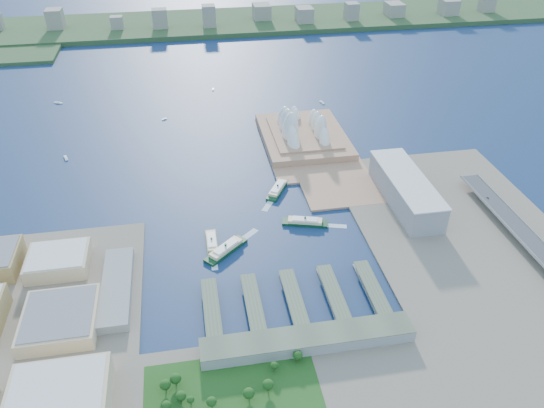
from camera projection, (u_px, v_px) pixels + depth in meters
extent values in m
plane|color=#0E2544|center=(268.00, 258.00, 604.91)|extent=(3000.00, 3000.00, 0.00)
cube|color=#786C5D|center=(17.00, 359.00, 482.22)|extent=(220.00, 390.00, 3.00)
cube|color=#786C5D|center=(485.00, 261.00, 597.62)|extent=(240.00, 500.00, 3.00)
cube|color=#A97B5C|center=(308.00, 145.00, 832.36)|extent=(135.00, 220.00, 3.00)
cube|color=#2D4926|center=(206.00, 23.00, 1403.81)|extent=(2200.00, 260.00, 12.00)
cube|color=gray|center=(406.00, 190.00, 687.01)|extent=(45.00, 155.00, 35.00)
cube|color=gray|center=(308.00, 340.00, 491.55)|extent=(200.00, 28.00, 12.00)
imported|color=slate|center=(488.00, 198.00, 681.37)|extent=(1.73, 4.25, 1.23)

